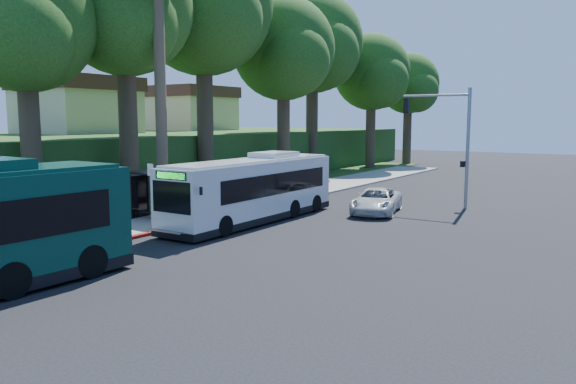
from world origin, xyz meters
The scene contains 17 objects.
ground centered at (0.00, 0.00, 0.00)m, with size 140.00×140.00×0.00m, color black.
sidewalk centered at (-7.30, 0.00, 0.06)m, with size 4.50×70.00×0.12m, color gray.
red_curb centered at (-5.00, -4.00, 0.07)m, with size 0.25×30.00×0.13m, color maroon.
grass_verge centered at (-13.00, 5.00, 0.03)m, with size 8.00×70.00×0.06m, color #234719.
bus_shelter centered at (-7.26, -2.86, 1.81)m, with size 3.20×1.51×2.55m.
stop_sign_pole centered at (-5.40, -5.00, 2.08)m, with size 0.35×0.06×3.17m.
traffic_signal_pole centered at (3.78, 10.00, 4.42)m, with size 4.10×0.30×7.00m.
hillside_backdrop centered at (-26.30, 15.10, 2.44)m, with size 24.00×60.00×8.80m.
tree_0 centered at (-12.40, -0.02, 11.20)m, with size 8.40×8.00×15.70m.
tree_1 centered at (-13.37, 7.98, 12.73)m, with size 10.50×10.00×18.26m.
tree_2 centered at (-11.89, 15.98, 10.48)m, with size 8.82×8.40×15.12m.
tree_3 centered at (-13.88, 23.98, 11.98)m, with size 10.08×9.60×17.28m.
tree_4 centered at (-11.40, 31.98, 9.73)m, with size 8.40×8.00×14.14m.
tree_5 centered at (-10.41, 39.99, 8.96)m, with size 7.35×7.00×12.86m.
tree_6 centered at (-12.91, -6.01, 9.71)m, with size 7.56×7.20×13.74m.
white_bus centered at (-3.09, -0.16, 1.69)m, with size 2.57×11.64×3.47m.
pickup centered at (1.11, 5.56, 0.69)m, with size 2.28×4.95×1.38m, color silver.
Camera 1 is at (13.82, -22.98, 5.18)m, focal length 35.00 mm.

